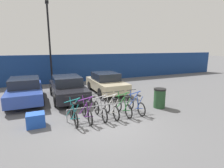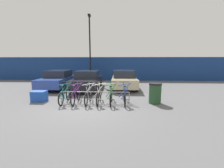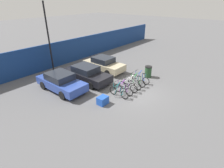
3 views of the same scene
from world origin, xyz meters
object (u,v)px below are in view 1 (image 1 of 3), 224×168
(car_black, at_px, (67,88))
(trash_bin, at_px, (160,98))
(bicycle_silver, at_px, (100,110))
(car_blue, at_px, (25,90))
(bicycle_green, at_px, (123,107))
(bicycle_white, at_px, (111,109))
(bicycle_blue, at_px, (136,105))
(bike_rack, at_px, (106,106))
(bicycle_purple, at_px, (87,112))
(bicycle_teal, at_px, (73,114))
(lamp_post, at_px, (49,41))
(cargo_crate, at_px, (36,120))
(car_beige, at_px, (106,83))

(car_black, xyz_separation_m, trash_bin, (4.18, -3.66, -0.17))
(bicycle_silver, height_order, car_blue, car_blue)
(bicycle_silver, xyz_separation_m, bicycle_green, (1.16, 0.00, 0.00))
(bicycle_white, distance_m, bicycle_blue, 1.29)
(bicycle_white, height_order, car_blue, car_blue)
(bike_rack, distance_m, bicycle_white, 0.29)
(car_blue, bearing_deg, bicycle_purple, -58.32)
(bicycle_teal, xyz_separation_m, bicycle_silver, (1.21, 0.00, 0.00))
(car_black, distance_m, lamp_post, 5.16)
(bicycle_green, relative_size, cargo_crate, 2.44)
(car_beige, bearing_deg, bicycle_white, -108.39)
(bicycle_green, bearing_deg, car_beige, 83.32)
(bicycle_teal, bearing_deg, lamp_post, 89.41)
(car_beige, bearing_deg, bicycle_blue, -91.75)
(bicycle_blue, distance_m, trash_bin, 1.55)
(trash_bin, bearing_deg, lamp_post, 121.07)
(bicycle_white, xyz_separation_m, car_beige, (1.42, 4.27, 0.31))
(bicycle_white, relative_size, car_beige, 0.41)
(bike_rack, relative_size, bicycle_white, 2.09)
(bicycle_purple, relative_size, trash_bin, 1.66)
(bicycle_silver, height_order, trash_bin, bicycle_silver)
(bicycle_silver, bearing_deg, bicycle_purple, -179.00)
(car_blue, xyz_separation_m, lamp_post, (1.82, 3.84, 2.97))
(bicycle_white, bearing_deg, car_black, 105.80)
(bike_rack, bearing_deg, bicycle_purple, -171.05)
(car_black, distance_m, trash_bin, 5.55)
(car_beige, bearing_deg, bicycle_purple, -121.28)
(trash_bin, bearing_deg, bicycle_green, -176.71)
(bicycle_teal, xyz_separation_m, trash_bin, (4.57, 0.13, 0.14))
(cargo_crate, bearing_deg, car_black, 62.20)
(bike_rack, bearing_deg, car_beige, 68.19)
(car_beige, bearing_deg, car_blue, -178.51)
(bicycle_green, bearing_deg, car_black, 121.43)
(bike_rack, relative_size, car_blue, 0.84)
(car_beige, height_order, trash_bin, car_beige)
(bicycle_green, bearing_deg, bike_rack, 174.00)
(bicycle_green, height_order, car_black, car_black)
(bicycle_white, xyz_separation_m, bicycle_green, (0.61, 0.00, 0.00))
(bike_rack, relative_size, bicycle_green, 2.09)
(car_beige, distance_m, cargo_crate, 6.14)
(bicycle_green, bearing_deg, bicycle_purple, -176.02)
(bicycle_teal, xyz_separation_m, bicycle_blue, (3.03, 0.00, 0.00))
(trash_bin, xyz_separation_m, cargo_crate, (-6.04, 0.12, -0.24))
(bicycle_green, xyz_separation_m, car_blue, (-4.34, 4.13, 0.31))
(bicycle_teal, bearing_deg, bicycle_white, -1.69)
(car_blue, distance_m, trash_bin, 7.68)
(bicycle_blue, relative_size, car_black, 0.38)
(car_black, bearing_deg, bicycle_silver, -77.94)
(bicycle_teal, height_order, car_black, car_black)
(car_blue, distance_m, lamp_post, 5.18)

